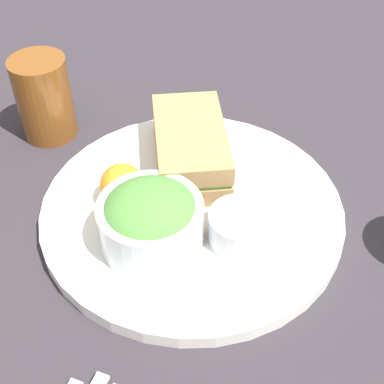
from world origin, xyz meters
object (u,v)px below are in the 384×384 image
dressing_cup (240,227)px  plate (192,210)px  salad_bowl (151,219)px  drink_glass (44,98)px  sandwich (190,147)px

dressing_cup → plate: bearing=49.0°
salad_bowl → drink_glass: drink_glass is taller
drink_glass → plate: bearing=-125.4°
sandwich → salad_bowl: (-0.12, 0.03, 0.01)m
sandwich → dressing_cup: sandwich is taller
plate → dressing_cup: bearing=-131.0°
sandwich → drink_glass: 0.21m
plate → drink_glass: size_ratio=3.11×
sandwich → dressing_cup: (-0.11, -0.06, -0.01)m
dressing_cup → salad_bowl: bearing=95.9°
salad_bowl → drink_glass: (0.20, 0.16, 0.00)m
sandwich → drink_glass: (0.07, 0.19, 0.01)m
plate → drink_glass: drink_glass is taller
salad_bowl → dressing_cup: 0.09m
salad_bowl → drink_glass: bearing=39.4°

